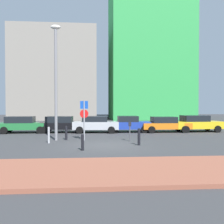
% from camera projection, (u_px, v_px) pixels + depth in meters
% --- Properties ---
extents(ground_plane, '(120.00, 120.00, 0.00)m').
position_uv_depth(ground_plane, '(106.00, 145.00, 14.79)').
color(ground_plane, '#38383A').
extents(sidewalk_brick, '(40.00, 3.87, 0.14)m').
position_uv_depth(sidewalk_brick, '(115.00, 171.00, 8.62)').
color(sidewalk_brick, '#93513D').
rests_on(sidewalk_brick, ground).
extents(parked_car_green, '(4.59, 2.14, 1.50)m').
position_uv_depth(parked_car_green, '(23.00, 124.00, 21.79)').
color(parked_car_green, '#237238').
rests_on(parked_car_green, ground).
extents(parked_car_black, '(4.46, 2.02, 1.50)m').
position_uv_depth(parked_car_black, '(62.00, 124.00, 22.09)').
color(parked_car_black, black).
rests_on(parked_car_black, ground).
extents(parked_car_silver, '(4.24, 2.25, 1.51)m').
position_uv_depth(parked_car_silver, '(96.00, 124.00, 22.06)').
color(parked_car_silver, '#B7BABF').
rests_on(parked_car_silver, ground).
extents(parked_car_blue, '(4.02, 1.97, 1.52)m').
position_uv_depth(parked_car_blue, '(128.00, 124.00, 22.38)').
color(parked_car_blue, '#1E389E').
rests_on(parked_car_blue, ground).
extents(parked_car_orange, '(4.56, 1.97, 1.45)m').
position_uv_depth(parked_car_orange, '(165.00, 124.00, 22.43)').
color(parked_car_orange, orange).
rests_on(parked_car_orange, ground).
extents(parked_car_yellow, '(4.59, 2.20, 1.57)m').
position_uv_depth(parked_car_yellow, '(197.00, 123.00, 22.80)').
color(parked_car_yellow, gold).
rests_on(parked_car_yellow, ground).
extents(parking_sign_post, '(0.60, 0.10, 2.82)m').
position_uv_depth(parking_sign_post, '(84.00, 115.00, 16.84)').
color(parking_sign_post, gray).
rests_on(parking_sign_post, ground).
extents(parking_meter, '(0.18, 0.14, 1.33)m').
position_uv_depth(parking_meter, '(130.00, 129.00, 16.44)').
color(parking_meter, '#4C4C51').
rests_on(parking_meter, ground).
extents(street_lamp, '(0.70, 0.36, 8.12)m').
position_uv_depth(street_lamp, '(56.00, 74.00, 16.80)').
color(street_lamp, gray).
rests_on(street_lamp, ground).
extents(traffic_bollard_near, '(0.16, 0.16, 0.88)m').
position_uv_depth(traffic_bollard_near, '(83.00, 142.00, 12.97)').
color(traffic_bollard_near, black).
rests_on(traffic_bollard_near, ground).
extents(traffic_bollard_mid, '(0.14, 0.14, 1.06)m').
position_uv_depth(traffic_bollard_mid, '(49.00, 135.00, 15.57)').
color(traffic_bollard_mid, '#B7B7BC').
rests_on(traffic_bollard_mid, ground).
extents(traffic_bollard_far, '(0.17, 0.17, 1.04)m').
position_uv_depth(traffic_bollard_far, '(139.00, 137.00, 14.74)').
color(traffic_bollard_far, black).
rests_on(traffic_bollard_far, ground).
extents(traffic_bollard_edge, '(0.17, 0.17, 0.98)m').
position_uv_depth(traffic_bollard_edge, '(66.00, 133.00, 17.12)').
color(traffic_bollard_edge, black).
rests_on(traffic_bollard_edge, ground).
extents(building_colorful_midrise, '(15.08, 14.39, 31.33)m').
position_uv_depth(building_colorful_midrise, '(148.00, 41.00, 48.38)').
color(building_colorful_midrise, green).
rests_on(building_colorful_midrise, ground).
extents(building_under_construction, '(15.29, 15.95, 16.75)m').
position_uv_depth(building_under_construction, '(59.00, 77.00, 48.51)').
color(building_under_construction, gray).
rests_on(building_under_construction, ground).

